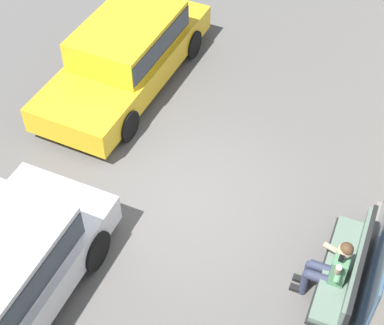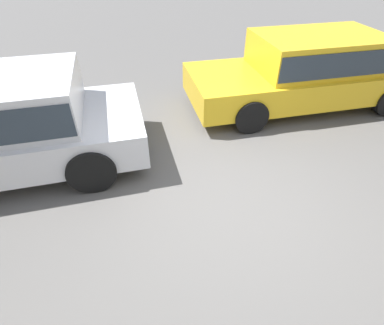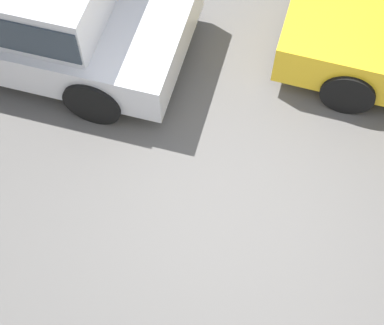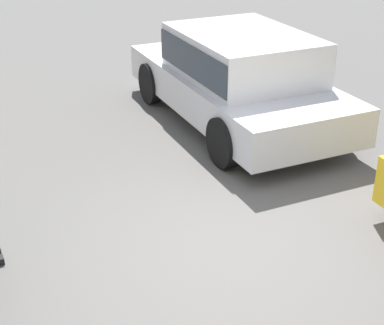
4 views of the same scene
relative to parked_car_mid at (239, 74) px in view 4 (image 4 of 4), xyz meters
The scene contains 2 objects.
ground_plane 3.47m from the parked_car_mid, 149.03° to the left, with size 60.00×60.00×0.00m, color #565451.
parked_car_mid is the anchor object (origin of this frame).
Camera 4 is at (-4.34, 2.60, 3.45)m, focal length 55.00 mm.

